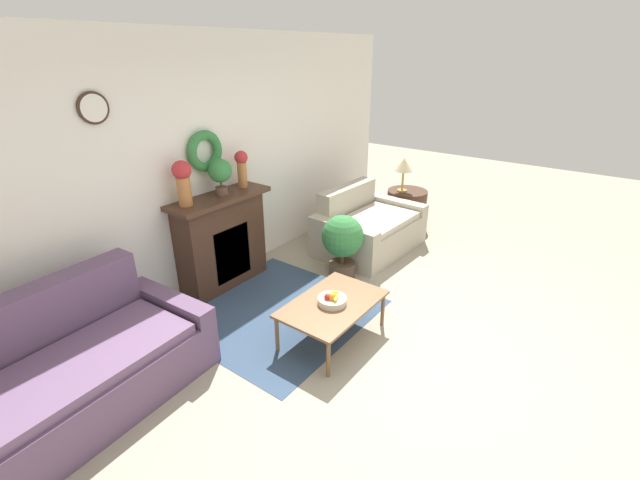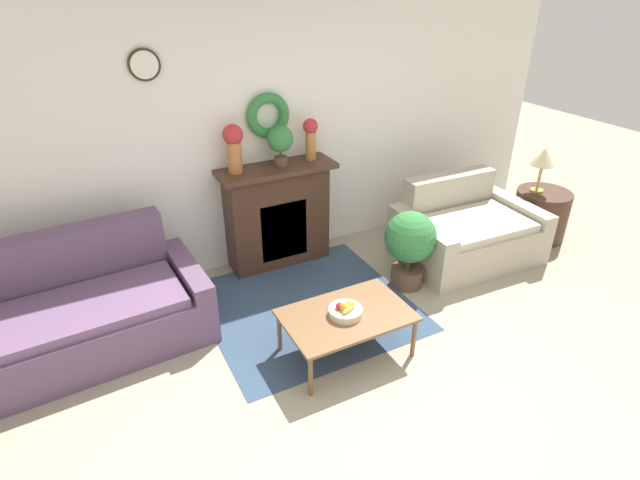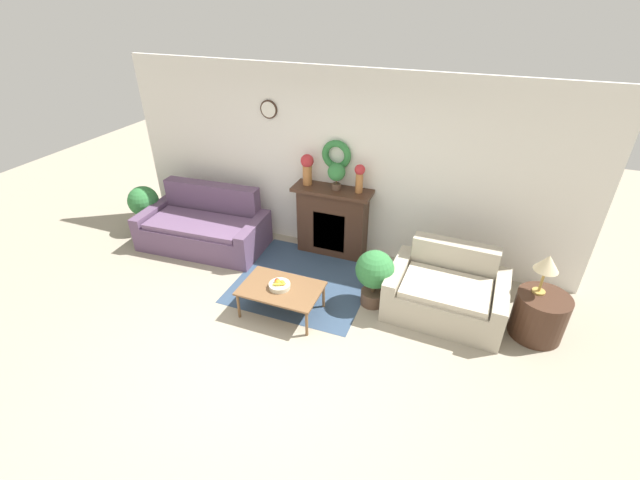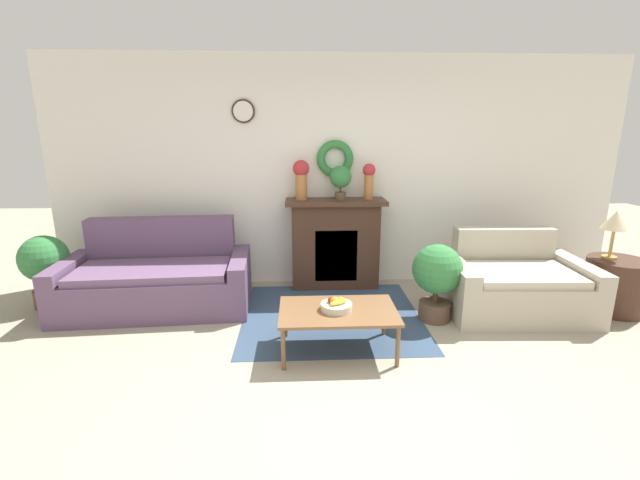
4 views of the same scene
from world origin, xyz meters
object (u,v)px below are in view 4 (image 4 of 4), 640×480
at_px(potted_plant_floor_by_loveseat, 437,275).
at_px(table_lamp, 615,222).
at_px(coffee_table, 338,313).
at_px(fireplace, 335,243).
at_px(loveseat_right, 513,284).
at_px(side_table_by_loveseat, 615,285).
at_px(vase_on_mantel_right, 369,178).
at_px(potted_plant_on_mantel, 341,178).
at_px(vase_on_mantel_left, 301,177).
at_px(couch_left, 158,279).
at_px(fruit_bowl, 336,305).
at_px(potted_plant_floor_by_couch, 45,264).

bearing_deg(potted_plant_floor_by_loveseat, table_lamp, 5.93).
height_order(coffee_table, table_lamp, table_lamp).
bearing_deg(table_lamp, potted_plant_floor_by_loveseat, -174.07).
relative_size(fireplace, loveseat_right, 0.81).
bearing_deg(side_table_by_loveseat, fireplace, 163.15).
bearing_deg(vase_on_mantel_right, side_table_by_loveseat, -19.40).
height_order(potted_plant_on_mantel, potted_plant_floor_by_loveseat, potted_plant_on_mantel).
height_order(fireplace, potted_plant_floor_by_loveseat, fireplace).
bearing_deg(loveseat_right, vase_on_mantel_left, 161.89).
xyz_separation_m(couch_left, fruit_bowl, (1.83, -1.08, 0.12)).
relative_size(table_lamp, vase_on_mantel_right, 1.21).
relative_size(side_table_by_loveseat, vase_on_mantel_right, 1.45).
xyz_separation_m(side_table_by_loveseat, vase_on_mantel_left, (-3.27, 0.88, 1.06)).
bearing_deg(fireplace, couch_left, -165.12).
distance_m(vase_on_mantel_left, potted_plant_floor_by_couch, 2.90).
distance_m(side_table_by_loveseat, vase_on_mantel_left, 3.55).
xyz_separation_m(coffee_table, table_lamp, (2.91, 0.78, 0.60)).
xyz_separation_m(vase_on_mantel_right, potted_plant_floor_by_loveseat, (0.54, -1.01, -0.84)).
xyz_separation_m(side_table_by_loveseat, potted_plant_floor_by_loveseat, (-1.95, -0.14, 0.19)).
xyz_separation_m(table_lamp, vase_on_mantel_right, (-2.42, 0.82, 0.36)).
xyz_separation_m(vase_on_mantel_right, potted_plant_floor_by_couch, (-3.52, -0.48, -0.84)).
height_order(fruit_bowl, side_table_by_loveseat, side_table_by_loveseat).
distance_m(potted_plant_floor_by_couch, potted_plant_floor_by_loveseat, 4.09).
xyz_separation_m(loveseat_right, fruit_bowl, (-1.93, -0.78, 0.13)).
bearing_deg(potted_plant_floor_by_loveseat, coffee_table, -150.43).
distance_m(loveseat_right, coffee_table, 2.06).
xyz_separation_m(vase_on_mantel_left, vase_on_mantel_right, (0.78, 0.00, -0.03)).
distance_m(loveseat_right, vase_on_mantel_right, 1.93).
bearing_deg(fruit_bowl, coffee_table, 25.00).
bearing_deg(potted_plant_floor_by_loveseat, couch_left, 170.35).
height_order(fruit_bowl, vase_on_mantel_right, vase_on_mantel_right).
bearing_deg(potted_plant_floor_by_loveseat, vase_on_mantel_left, 142.55).
bearing_deg(side_table_by_loveseat, table_lamp, 141.34).
bearing_deg(table_lamp, potted_plant_on_mantel, 163.82).
height_order(loveseat_right, table_lamp, table_lamp).
relative_size(loveseat_right, potted_plant_floor_by_loveseat, 1.86).
bearing_deg(vase_on_mantel_right, fireplace, -179.17).
relative_size(loveseat_right, vase_on_mantel_left, 3.18).
distance_m(fruit_bowl, vase_on_mantel_right, 1.90).
bearing_deg(loveseat_right, couch_left, 177.81).
height_order(fireplace, vase_on_mantel_left, vase_on_mantel_left).
height_order(vase_on_mantel_left, vase_on_mantel_right, vase_on_mantel_left).
bearing_deg(potted_plant_on_mantel, table_lamp, -16.18).
xyz_separation_m(coffee_table, side_table_by_loveseat, (2.98, 0.72, -0.07)).
relative_size(loveseat_right, fruit_bowl, 5.44).
relative_size(coffee_table, potted_plant_on_mantel, 2.55).
relative_size(coffee_table, potted_plant_floor_by_loveseat, 1.28).
bearing_deg(fireplace, fruit_bowl, -94.26).
bearing_deg(side_table_by_loveseat, coffee_table, -166.44).
height_order(couch_left, table_lamp, table_lamp).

